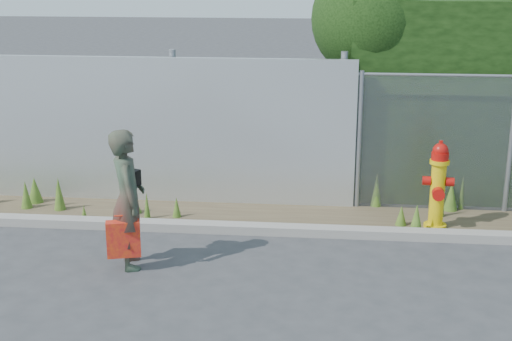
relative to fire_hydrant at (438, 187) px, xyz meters
The scene contains 8 objects.
ground 3.10m from the fire_hydrant, 133.44° to the right, with size 80.00×80.00×0.00m, color #363638.
curb 2.20m from the fire_hydrant, 168.92° to the right, with size 16.00×0.22×0.12m, color gray.
weed_strip 2.48m from the fire_hydrant, behind, with size 16.00×1.33×0.54m.
corrugated_fence 5.42m from the fire_hydrant, behind, with size 8.50×0.21×2.30m.
fire_hydrant is the anchor object (origin of this frame).
woman 4.16m from the fire_hydrant, 157.12° to the right, with size 0.61×0.40×1.69m, color #0F6343.
red_tote_bag 4.26m from the fire_hydrant, 155.01° to the right, with size 0.39×0.14×0.51m.
black_shoulder_bag 4.13m from the fire_hydrant, 158.58° to the right, with size 0.25×0.10×0.19m.
Camera 1 is at (0.55, -7.16, 3.53)m, focal length 50.00 mm.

